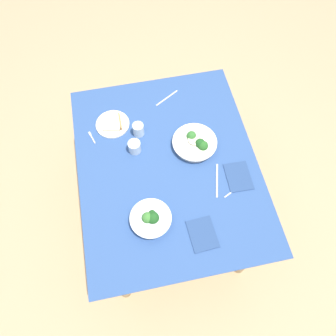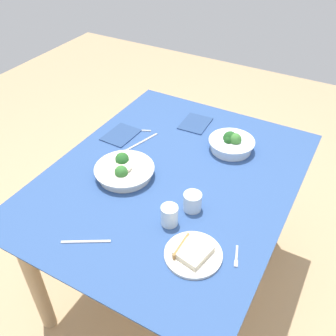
# 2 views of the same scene
# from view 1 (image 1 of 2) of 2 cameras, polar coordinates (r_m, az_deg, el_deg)

# --- Properties ---
(ground_plane) EXTENTS (6.00, 6.00, 0.00)m
(ground_plane) POSITION_cam_1_polar(r_m,az_deg,el_deg) (2.66, -0.03, -7.22)
(ground_plane) COLOR tan
(dining_table) EXTENTS (1.33, 1.06, 0.77)m
(dining_table) POSITION_cam_1_polar(r_m,az_deg,el_deg) (2.06, -0.04, -0.93)
(dining_table) COLOR #2D4C84
(dining_table) RESTS_ON ground_plane
(broccoli_bowl_far) EXTENTS (0.22, 0.22, 0.10)m
(broccoli_bowl_far) POSITION_cam_1_polar(r_m,az_deg,el_deg) (1.79, -2.99, -8.79)
(broccoli_bowl_far) COLOR white
(broccoli_bowl_far) RESTS_ON dining_table
(broccoli_bowl_near) EXTENTS (0.27, 0.27, 0.08)m
(broccoli_bowl_near) POSITION_cam_1_polar(r_m,az_deg,el_deg) (2.01, 4.73, 4.31)
(broccoli_bowl_near) COLOR silver
(broccoli_bowl_near) RESTS_ON dining_table
(bread_side_plate) EXTENTS (0.21, 0.21, 0.04)m
(bread_side_plate) POSITION_cam_1_polar(r_m,az_deg,el_deg) (2.13, -9.53, 7.58)
(bread_side_plate) COLOR silver
(bread_side_plate) RESTS_ON dining_table
(water_glass_center) EXTENTS (0.08, 0.08, 0.08)m
(water_glass_center) POSITION_cam_1_polar(r_m,az_deg,el_deg) (1.98, -5.80, 3.67)
(water_glass_center) COLOR silver
(water_glass_center) RESTS_ON dining_table
(water_glass_side) EXTENTS (0.07, 0.07, 0.09)m
(water_glass_side) POSITION_cam_1_polar(r_m,az_deg,el_deg) (2.04, -5.14, 6.66)
(water_glass_side) COLOR silver
(water_glass_side) RESTS_ON dining_table
(fork_by_far_bowl) EXTENTS (0.06, 0.10, 0.00)m
(fork_by_far_bowl) POSITION_cam_1_polar(r_m,az_deg,el_deg) (1.92, 11.08, -4.01)
(fork_by_far_bowl) COLOR #B7B7BC
(fork_by_far_bowl) RESTS_ON dining_table
(fork_by_near_bowl) EXTENTS (0.09, 0.04, 0.00)m
(fork_by_near_bowl) POSITION_cam_1_polar(r_m,az_deg,el_deg) (2.11, -13.06, 5.24)
(fork_by_near_bowl) COLOR #B7B7BC
(fork_by_near_bowl) RESTS_ON dining_table
(table_knife_left) EXTENTS (0.21, 0.07, 0.00)m
(table_knife_left) POSITION_cam_1_polar(r_m,az_deg,el_deg) (1.93, 8.47, -2.13)
(table_knife_left) COLOR #B7B7BC
(table_knife_left) RESTS_ON dining_table
(table_knife_right) EXTENTS (0.10, 0.16, 0.00)m
(table_knife_right) POSITION_cam_1_polar(r_m,az_deg,el_deg) (2.24, -0.20, 12.00)
(table_knife_right) COLOR #B7B7BC
(table_knife_right) RESTS_ON dining_table
(napkin_folded_upper) EXTENTS (0.19, 0.15, 0.01)m
(napkin_folded_upper) POSITION_cam_1_polar(r_m,az_deg,el_deg) (1.96, 12.08, -1.45)
(napkin_folded_upper) COLOR navy
(napkin_folded_upper) RESTS_ON dining_table
(napkin_folded_lower) EXTENTS (0.19, 0.15, 0.01)m
(napkin_folded_lower) POSITION_cam_1_polar(r_m,az_deg,el_deg) (1.81, 5.97, -11.28)
(napkin_folded_lower) COLOR navy
(napkin_folded_lower) RESTS_ON dining_table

